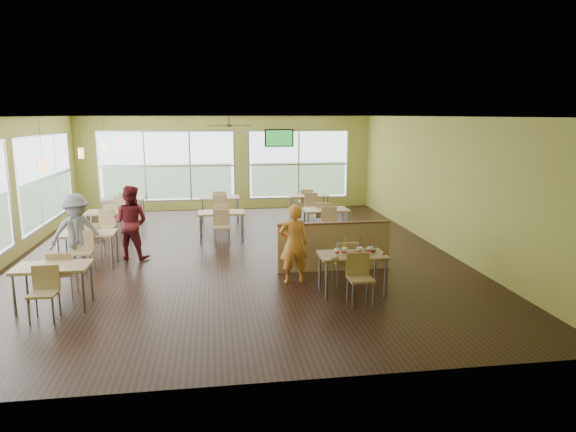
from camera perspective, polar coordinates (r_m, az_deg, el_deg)
The scene contains 20 objects.
room at distance 11.90m, azimuth -5.97°, elevation 3.20°, with size 12.00×12.04×3.20m.
window_bays at distance 15.11m, azimuth -16.57°, elevation 4.02°, with size 9.24×10.24×2.38m.
main_table at distance 9.48m, azimuth 7.15°, elevation -4.88°, with size 1.22×1.52×0.87m.
half_wall_divider at distance 10.87m, azimuth 5.11°, elevation -3.34°, with size 2.40×0.14×1.04m.
dining_tables at distance 13.75m, azimuth -10.57°, elevation 0.06°, with size 6.92×8.72×0.87m.
pendant_lights at distance 12.77m, azimuth -20.79°, elevation 6.94°, with size 0.11×7.31×0.86m.
ceiling_fan at distance 14.79m, azimuth -6.58°, elevation 9.98°, with size 1.25×1.25×0.29m.
tv_backwall at distance 17.83m, azimuth -0.99°, elevation 8.65°, with size 1.00×0.07×0.60m.
man_plaid at distance 9.98m, azimuth 0.63°, elevation -3.10°, with size 0.57×0.37×1.56m, color #F54B1B.
patron_maroon at distance 12.18m, azimuth -17.09°, elevation -0.67°, with size 0.82×0.64×1.69m, color maroon.
patron_grey at distance 11.50m, azimuth -22.45°, elevation -1.78°, with size 1.07×0.62×1.66m, color slate.
cup_blue at distance 9.28m, azimuth 5.45°, elevation -3.99°, with size 0.10×0.10×0.34m.
cup_yellow at distance 9.31m, azimuth 6.28°, elevation -3.93°, with size 0.10×0.10×0.38m.
cup_red_near at distance 9.38m, azimuth 7.96°, elevation -3.85°, with size 0.11×0.11×0.38m.
cup_red_far at distance 9.45m, azimuth 9.10°, elevation -3.78°, with size 0.10×0.10×0.37m.
food_basket at distance 9.64m, azimuth 9.07°, elevation -3.76°, with size 0.23×0.23×0.05m.
ketchup_cup at distance 9.48m, azimuth 10.61°, elevation -4.16°, with size 0.07×0.07×0.03m, color maroon.
wrapper_left at distance 9.07m, azimuth 5.21°, elevation -4.69°, with size 0.15×0.13×0.04m, color #A37E4F.
wrapper_mid at distance 9.53m, azimuth 7.13°, elevation -3.90°, with size 0.19×0.17×0.05m, color #A37E4F.
wrapper_right at distance 9.23m, azimuth 8.63°, elevation -4.49°, with size 0.13×0.11×0.03m, color #A37E4F.
Camera 1 is at (-0.47, -11.78, 3.25)m, focal length 32.00 mm.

